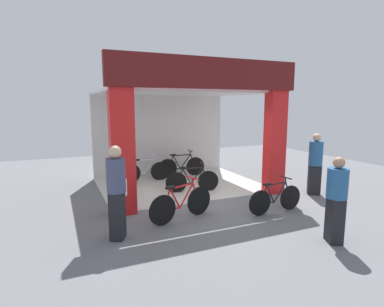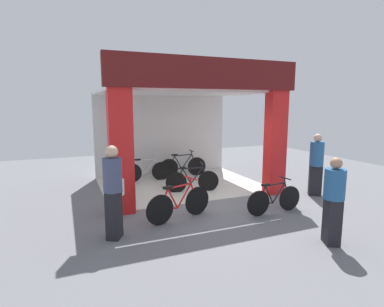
{
  "view_description": "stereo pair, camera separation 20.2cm",
  "coord_description": "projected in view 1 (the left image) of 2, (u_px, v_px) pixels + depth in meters",
  "views": [
    {
      "loc": [
        -3.51,
        -7.0,
        2.53
      ],
      "look_at": [
        0.0,
        0.93,
        1.15
      ],
      "focal_mm": 28.95,
      "sensor_mm": 36.0,
      "label": 1
    },
    {
      "loc": [
        -3.32,
        -7.08,
        2.53
      ],
      "look_at": [
        0.0,
        0.93,
        1.15
      ],
      "focal_mm": 28.95,
      "sensor_mm": 36.0,
      "label": 2
    }
  ],
  "objects": [
    {
      "name": "shop_facade",
      "position": [
        181.0,
        124.0,
        9.42
      ],
      "size": [
        5.04,
        4.04,
        3.65
      ],
      "color": "beige",
      "rests_on": "ground"
    },
    {
      "name": "pedestrian_0",
      "position": [
        117.0,
        191.0,
        5.77
      ],
      "size": [
        0.51,
        0.66,
        1.79
      ],
      "color": "black",
      "rests_on": "ground"
    },
    {
      "name": "bicycle_inside_0",
      "position": [
        181.0,
        166.0,
        10.9
      ],
      "size": [
        1.69,
        0.46,
        0.93
      ],
      "color": "black",
      "rests_on": "ground"
    },
    {
      "name": "pedestrian_1",
      "position": [
        315.0,
        163.0,
        8.67
      ],
      "size": [
        0.52,
        0.52,
        1.74
      ],
      "color": "black",
      "rests_on": "ground"
    },
    {
      "name": "pedestrian_2",
      "position": [
        336.0,
        199.0,
        5.62
      ],
      "size": [
        0.49,
        0.49,
        1.61
      ],
      "color": "black",
      "rests_on": "ground"
    },
    {
      "name": "ground_plane",
      "position": [
        206.0,
        202.0,
        8.12
      ],
      "size": [
        17.68,
        17.68,
        0.0
      ],
      "primitive_type": "plane",
      "color": "slate",
      "rests_on": "ground"
    },
    {
      "name": "bicycle_inside_2",
      "position": [
        145.0,
        171.0,
        10.2
      ],
      "size": [
        1.59,
        0.44,
        0.88
      ],
      "color": "black",
      "rests_on": "ground"
    },
    {
      "name": "bicycle_parked_0",
      "position": [
        275.0,
        199.0,
        7.28
      ],
      "size": [
        1.52,
        0.42,
        0.83
      ],
      "color": "black",
      "rests_on": "ground"
    },
    {
      "name": "bicycle_parked_1",
      "position": [
        181.0,
        204.0,
        6.81
      ],
      "size": [
        1.62,
        0.55,
        0.92
      ],
      "color": "black",
      "rests_on": "ground"
    },
    {
      "name": "bicycle_inside_1",
      "position": [
        192.0,
        181.0,
        8.97
      ],
      "size": [
        1.53,
        0.47,
        0.86
      ],
      "color": "black",
      "rests_on": "ground"
    }
  ]
}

